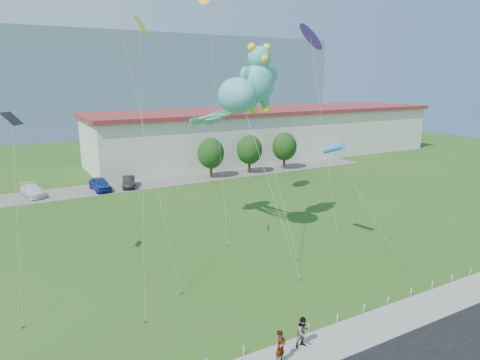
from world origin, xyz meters
name	(u,v)px	position (x,y,z in m)	size (l,w,h in m)	color
ground	(308,315)	(0.00, 0.00, 0.00)	(160.00, 160.00, 0.00)	#254F16
sidewalk	(342,340)	(0.00, -2.75, 0.05)	(80.00, 2.50, 0.10)	gray
parking_strip	(137,185)	(0.00, 35.00, 0.03)	(70.00, 6.00, 0.06)	#59544C
hill_ridge	(52,81)	(0.00, 120.00, 12.50)	(160.00, 50.00, 25.00)	slate
warehouse	(270,133)	(26.00, 44.00, 4.12)	(61.00, 15.00, 8.20)	beige
rope_fence	(323,323)	(0.00, -1.30, 0.25)	(26.05, 0.05, 0.50)	white
tree_near	(211,153)	(10.00, 34.00, 3.39)	(3.60, 3.60, 5.47)	#3F2B19
tree_mid	(249,150)	(16.00, 34.00, 3.39)	(3.60, 3.60, 5.47)	#3F2B19
tree_far	(285,147)	(22.00, 34.00, 3.39)	(3.60, 3.60, 5.47)	#3F2B19
pedestrian_left	(281,347)	(-3.87, -2.79, 0.94)	(0.61, 0.40, 1.69)	gray
pedestrian_right	(303,332)	(-2.17, -2.31, 0.91)	(0.79, 0.62, 1.63)	gray
parked_car_white	(32,191)	(-11.89, 35.41, 0.73)	(1.87, 4.60, 1.34)	white
parked_car_blue	(100,184)	(-4.58, 34.41, 0.83)	(1.81, 4.50, 1.53)	navy
parked_car_black	(129,182)	(-1.13, 34.33, 0.73)	(1.41, 4.05, 1.34)	black
octopus_kite	(230,105)	(1.48, 12.32, 11.23)	(2.69, 13.98, 13.30)	teal
teddy_bear_kite	(259,77)	(4.13, 12.33, 13.31)	(3.41, 7.02, 15.87)	teal
small_kite_cyan	(334,149)	(7.68, 7.16, 8.00)	(2.85, 6.21, 8.50)	#348CEA
small_kite_black	(13,140)	(-13.62, 11.76, 9.60)	(1.55, 6.59, 11.25)	black
small_kite_yellow	(141,63)	(-6.53, 8.26, 14.08)	(2.88, 5.88, 16.72)	#C8D532
small_kite_purple	(312,41)	(12.79, 16.85, 16.68)	(3.48, 8.58, 17.78)	#672FBC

